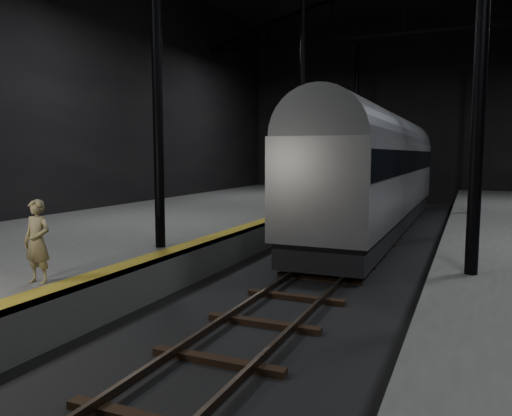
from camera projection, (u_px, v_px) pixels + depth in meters
The scene contains 6 objects.
ground at pixel (337, 265), 15.53m from camera, with size 44.00×44.00×0.00m, color black.
platform_left at pixel (138, 234), 18.43m from camera, with size 9.00×43.80×1.00m, color #4E4E4C.
tactile_strip at pixel (242, 228), 16.70m from camera, with size 0.50×43.80×0.01m, color olive.
track at pixel (337, 263), 15.53m from camera, with size 2.40×43.00×0.24m.
train at pixel (379, 167), 21.79m from camera, with size 2.91×19.41×5.19m.
woman at pixel (37, 242), 9.46m from camera, with size 0.59×0.38×1.61m, color #908258.
Camera 1 is at (3.72, -15.00, 3.46)m, focal length 35.00 mm.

